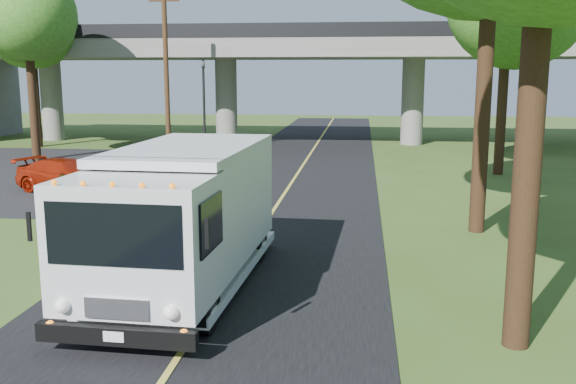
% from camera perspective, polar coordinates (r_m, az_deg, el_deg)
% --- Properties ---
extents(ground, '(120.00, 120.00, 0.00)m').
position_cam_1_polar(ground, '(10.91, -9.52, -14.06)').
color(ground, '#384C1B').
rests_on(ground, ground).
extents(road, '(7.00, 90.00, 0.02)m').
position_cam_1_polar(road, '(20.23, -1.71, -2.32)').
color(road, black).
rests_on(road, ground).
extents(parking_lot, '(16.00, 18.00, 0.01)m').
position_cam_1_polar(parking_lot, '(31.13, -19.93, 1.60)').
color(parking_lot, black).
rests_on(parking_lot, ground).
extents(lane_line, '(0.12, 90.00, 0.01)m').
position_cam_1_polar(lane_line, '(20.22, -1.71, -2.26)').
color(lane_line, gold).
rests_on(lane_line, road).
extents(overpass, '(54.00, 10.00, 7.30)m').
position_cam_1_polar(overpass, '(41.61, 2.70, 10.61)').
color(overpass, slate).
rests_on(overpass, ground).
extents(traffic_signal, '(0.18, 0.22, 5.20)m').
position_cam_1_polar(traffic_signal, '(36.62, -7.49, 8.42)').
color(traffic_signal, black).
rests_on(traffic_signal, ground).
extents(utility_pole, '(1.60, 0.26, 9.00)m').
position_cam_1_polar(utility_pole, '(35.07, -10.77, 10.51)').
color(utility_pole, '#472D19').
rests_on(utility_pole, ground).
extents(tree_left_lot, '(5.60, 5.50, 10.50)m').
position_cam_1_polar(tree_left_lot, '(35.66, -22.11, 15.27)').
color(tree_left_lot, '#382314').
rests_on(tree_left_lot, ground).
extents(tree_left_far, '(5.26, 5.16, 9.89)m').
position_cam_1_polar(tree_left_far, '(42.30, -21.77, 13.81)').
color(tree_left_far, '#382314').
rests_on(tree_left_far, ground).
extents(step_van, '(2.92, 7.24, 3.00)m').
position_cam_1_polar(step_van, '(13.51, -9.33, -1.93)').
color(step_van, silver).
rests_on(step_van, ground).
extents(red_sedan, '(4.75, 3.20, 1.28)m').
position_cam_1_polar(red_sedan, '(25.85, -18.97, 1.36)').
color(red_sedan, maroon).
rests_on(red_sedan, ground).
extents(pedestrian, '(0.71, 0.61, 1.65)m').
position_cam_1_polar(pedestrian, '(19.70, -19.18, -0.84)').
color(pedestrian, gray).
rests_on(pedestrian, ground).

